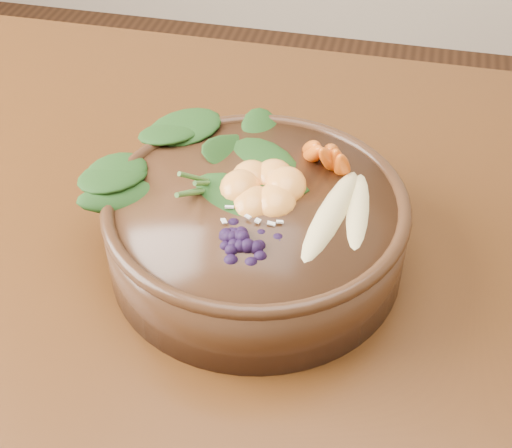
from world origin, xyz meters
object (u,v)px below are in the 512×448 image
object	(u,v)px
kale_heap	(228,139)
banana_halves	(346,200)
blueberry_pile	(242,225)
stoneware_bowl	(256,231)
mandarin_cluster	(263,176)
dining_table	(374,296)
carrot_cluster	(328,127)

from	to	relation	value
kale_heap	banana_halves	size ratio (longest dim) A/B	1.16
blueberry_pile	stoneware_bowl	bearing A→B (deg)	91.32
stoneware_bowl	mandarin_cluster	bearing A→B (deg)	82.12
banana_halves	dining_table	bearing A→B (deg)	55.35
blueberry_pile	kale_heap	bearing A→B (deg)	110.26
stoneware_bowl	banana_halves	bearing A→B (deg)	1.20
stoneware_bowl	mandarin_cluster	xyz separation A→B (m)	(0.00, 0.02, 0.06)
stoneware_bowl	blueberry_pile	size ratio (longest dim) A/B	2.16
carrot_cluster	blueberry_pile	distance (m)	0.17
stoneware_bowl	blueberry_pile	world-z (taller)	blueberry_pile
dining_table	stoneware_bowl	distance (m)	0.20
carrot_cluster	banana_halves	xyz separation A→B (m)	(0.03, -0.08, -0.03)
kale_heap	carrot_cluster	distance (m)	0.11
dining_table	blueberry_pile	world-z (taller)	blueberry_pile
carrot_cluster	blueberry_pile	bearing A→B (deg)	-109.55
mandarin_cluster	blueberry_pile	xyz separation A→B (m)	(-0.00, -0.09, 0.00)
dining_table	kale_heap	distance (m)	0.28
kale_heap	blueberry_pile	world-z (taller)	kale_heap
mandarin_cluster	stoneware_bowl	bearing A→B (deg)	-97.88
mandarin_cluster	dining_table	bearing A→B (deg)	17.27
kale_heap	stoneware_bowl	bearing A→B (deg)	-54.67
mandarin_cluster	blueberry_pile	bearing A→B (deg)	-90.81
carrot_cluster	dining_table	bearing A→B (deg)	-15.63
kale_heap	mandarin_cluster	distance (m)	0.07
blueberry_pile	carrot_cluster	bearing A→B (deg)	68.91
dining_table	carrot_cluster	world-z (taller)	carrot_cluster
kale_heap	carrot_cluster	world-z (taller)	carrot_cluster
stoneware_bowl	banana_halves	world-z (taller)	banana_halves
banana_halves	blueberry_pile	bearing A→B (deg)	-141.51
dining_table	stoneware_bowl	bearing A→B (deg)	-155.74
dining_table	carrot_cluster	xyz separation A→B (m)	(-0.08, 0.02, 0.23)
stoneware_bowl	carrot_cluster	xyz separation A→B (m)	(0.06, 0.09, 0.09)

